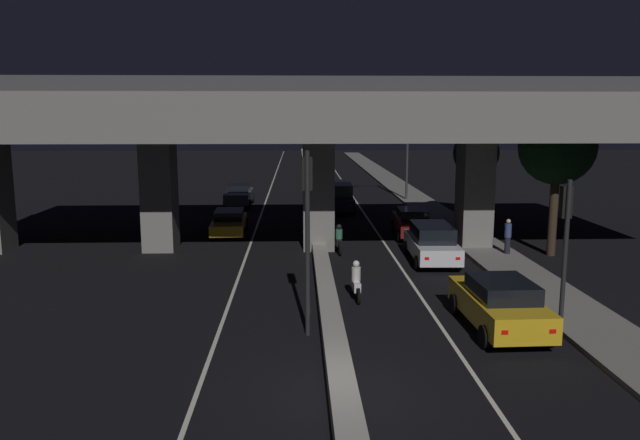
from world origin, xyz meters
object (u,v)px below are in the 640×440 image
traffic_light_left_of_median (307,211)px  motorcycle_white_filtering_near (356,283)px  traffic_light_right_of_median (565,229)px  car_white_second (432,242)px  car_taxi_yellow_lead (499,303)px  car_silver_fifth (338,190)px  street_lamp (403,140)px  motorcycle_blue_filtering_far (330,212)px  car_taxi_yellow_lead_oncoming (229,222)px  motorcycle_black_filtering_mid (339,241)px  car_dark_red_third (412,222)px  car_grey_second_oncoming (239,195)px  pedestrian_on_sidewalk (508,236)px  car_dark_blue_fourth (340,197)px

traffic_light_left_of_median → motorcycle_white_filtering_near: bearing=63.1°
traffic_light_right_of_median → car_white_second: (-1.94, 9.11, -2.28)m
car_taxi_yellow_lead → car_silver_fifth: size_ratio=1.16×
street_lamp → car_taxi_yellow_lead: bearing=-93.6°
motorcycle_white_filtering_near → motorcycle_blue_filtering_far: (-0.06, 16.29, 0.01)m
car_taxi_yellow_lead_oncoming → motorcycle_black_filtering_mid: motorcycle_black_filtering_mid is taller
car_taxi_yellow_lead → car_white_second: size_ratio=0.97×
motorcycle_black_filtering_mid → car_taxi_yellow_lead: bearing=-159.9°
motorcycle_blue_filtering_far → car_dark_red_third: bearing=-145.0°
car_grey_second_oncoming → motorcycle_blue_filtering_far: car_grey_second_oncoming is taller
pedestrian_on_sidewalk → car_silver_fifth: bearing=108.3°
motorcycle_black_filtering_mid → motorcycle_blue_filtering_far: bearing=-1.2°
car_taxi_yellow_lead → pedestrian_on_sidewalk: 10.36m
car_grey_second_oncoming → motorcycle_white_filtering_near: bearing=15.8°
traffic_light_right_of_median → car_silver_fifth: size_ratio=1.14×
car_taxi_yellow_lead → car_taxi_yellow_lead_oncoming: bearing=30.5°
car_taxi_yellow_lead_oncoming → car_dark_red_third: bearing=81.6°
car_white_second → traffic_light_left_of_median: bearing=149.8°
traffic_light_left_of_median → motorcycle_black_filtering_mid: traffic_light_left_of_median is taller
car_silver_fifth → motorcycle_blue_filtering_far: car_silver_fifth is taller
car_dark_red_third → car_taxi_yellow_lead_oncoming: 9.87m
traffic_light_right_of_median → car_taxi_yellow_lead: (-1.81, 0.14, -2.31)m
motorcycle_black_filtering_mid → car_white_second: bearing=-115.6°
car_white_second → car_dark_red_third: 5.60m
car_silver_fifth → pedestrian_on_sidewalk: (6.54, -19.74, 0.23)m
car_taxi_yellow_lead_oncoming → motorcycle_black_filtering_mid: size_ratio=2.66×
traffic_light_left_of_median → pedestrian_on_sidewalk: (9.34, 9.88, -2.74)m
car_dark_red_third → car_taxi_yellow_lead: bearing=-177.2°
car_silver_fifth → motorcycle_white_filtering_near: (-1.03, -26.12, -0.14)m
traffic_light_right_of_median → motorcycle_black_filtering_mid: size_ratio=2.56×
car_dark_blue_fourth → car_grey_second_oncoming: bearing=68.8°
motorcycle_black_filtering_mid → pedestrian_on_sidewalk: 7.76m
traffic_light_right_of_median → car_white_second: size_ratio=0.95×
traffic_light_left_of_median → car_taxi_yellow_lead_oncoming: size_ratio=1.14×
street_lamp → car_dark_blue_fourth: bearing=-135.2°
car_taxi_yellow_lead → car_dark_blue_fourth: (-3.22, 23.61, 0.15)m
street_lamp → pedestrian_on_sidewalk: street_lamp is taller
car_taxi_yellow_lead → car_white_second: 8.97m
car_dark_red_third → motorcycle_white_filtering_near: bearing=163.1°
traffic_light_left_of_median → street_lamp: (7.58, 28.72, 0.90)m
car_dark_red_third → car_grey_second_oncoming: size_ratio=0.99×
car_taxi_yellow_lead_oncoming → pedestrian_on_sidewalk: pedestrian_on_sidewalk is taller
traffic_light_left_of_median → car_grey_second_oncoming: size_ratio=1.17×
traffic_light_right_of_median → motorcycle_black_filtering_mid: bearing=118.5°
street_lamp → car_silver_fifth: size_ratio=1.92×
car_dark_red_third → car_grey_second_oncoming: (-10.26, 11.92, -0.01)m
car_silver_fifth → pedestrian_on_sidewalk: bearing=-162.6°
car_silver_fifth → car_taxi_yellow_lead_oncoming: size_ratio=0.84×
car_taxi_yellow_lead → car_grey_second_oncoming: size_ratio=1.01×
car_white_second → car_silver_fifth: car_white_second is taller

